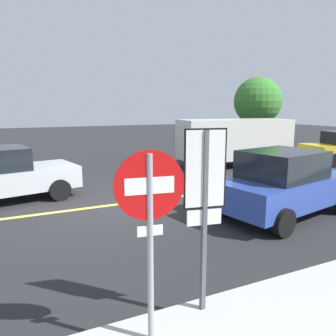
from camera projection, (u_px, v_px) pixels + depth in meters
name	position (u px, v px, depth m)	size (l,w,h in m)	color
ground_plane	(106.00, 206.00, 9.31)	(80.00, 80.00, 0.00)	#262628
lane_marking_centre	(198.00, 194.00, 10.57)	(28.00, 0.16, 0.01)	#E0D14C
stop_sign	(150.00, 218.00, 3.50)	(0.75, 0.14, 2.34)	gray
speed_limit_sign	(205.00, 190.00, 4.04)	(0.53, 0.12, 2.52)	#4C4C51
white_van	(234.00, 139.00, 15.48)	(5.41, 2.78, 2.20)	silver
car_blue_behind_van	(284.00, 183.00, 8.41)	(4.21, 2.61, 1.70)	#2D479E
tree_left_verge	(258.00, 101.00, 20.64)	(2.99, 2.99, 4.63)	#513823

